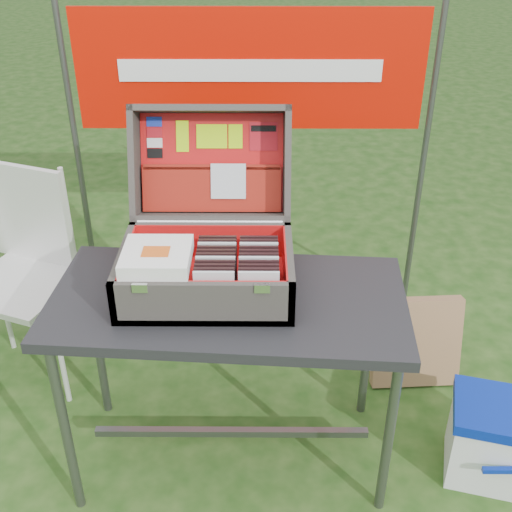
{
  "coord_description": "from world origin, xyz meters",
  "views": [
    {
      "loc": [
        0.04,
        -1.85,
        2.06
      ],
      "look_at": [
        0.03,
        0.1,
        0.9
      ],
      "focal_mm": 45.0,
      "sensor_mm": 36.0,
      "label": 1
    }
  ],
  "objects_px": {
    "cooler": "(499,441)",
    "cardboard_box": "(416,342)",
    "suitcase": "(206,216)",
    "table": "(230,381)",
    "chair": "(21,287)"
  },
  "relations": [
    {
      "from": "table",
      "to": "suitcase",
      "type": "xyz_separation_m",
      "value": [
        -0.07,
        0.1,
        0.66
      ]
    },
    {
      "from": "cooler",
      "to": "chair",
      "type": "bearing_deg",
      "value": 178.49
    },
    {
      "from": "table",
      "to": "cooler",
      "type": "height_order",
      "value": "table"
    },
    {
      "from": "cardboard_box",
      "to": "cooler",
      "type": "bearing_deg",
      "value": -72.91
    },
    {
      "from": "table",
      "to": "suitcase",
      "type": "relative_size",
      "value": 2.08
    },
    {
      "from": "table",
      "to": "chair",
      "type": "distance_m",
      "value": 1.07
    },
    {
      "from": "cooler",
      "to": "cardboard_box",
      "type": "relative_size",
      "value": 0.91
    },
    {
      "from": "table",
      "to": "cardboard_box",
      "type": "relative_size",
      "value": 2.94
    },
    {
      "from": "suitcase",
      "to": "cardboard_box",
      "type": "bearing_deg",
      "value": 22.13
    },
    {
      "from": "suitcase",
      "to": "chair",
      "type": "relative_size",
      "value": 0.61
    },
    {
      "from": "suitcase",
      "to": "chair",
      "type": "bearing_deg",
      "value": 155.46
    },
    {
      "from": "cardboard_box",
      "to": "table",
      "type": "bearing_deg",
      "value": -154.38
    },
    {
      "from": "cooler",
      "to": "cardboard_box",
      "type": "height_order",
      "value": "cardboard_box"
    },
    {
      "from": "table",
      "to": "cooler",
      "type": "bearing_deg",
      "value": -0.86
    },
    {
      "from": "chair",
      "to": "cooler",
      "type": "bearing_deg",
      "value": 4.39
    }
  ]
}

